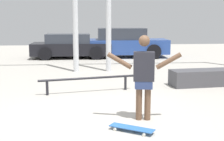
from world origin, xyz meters
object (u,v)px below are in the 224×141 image
object	(u,v)px
skateboard	(132,128)
grind_box	(216,77)
parked_car_blue	(124,43)
grind_rail	(88,80)
parked_car_black	(71,46)
skateboarder	(144,73)

from	to	relation	value
skateboard	grind_box	world-z (taller)	grind_box
grind_box	parked_car_blue	world-z (taller)	parked_car_blue
grind_rail	parked_car_blue	world-z (taller)	parked_car_blue
parked_car_black	parked_car_blue	bearing A→B (deg)	1.12
grind_box	parked_car_blue	size ratio (longest dim) A/B	0.62
skateboard	parked_car_blue	size ratio (longest dim) A/B	0.18
grind_box	parked_car_black	xyz separation A→B (m)	(-4.52, 7.08, 0.36)
parked_car_blue	skateboard	bearing A→B (deg)	-95.00
skateboarder	parked_car_blue	world-z (taller)	skateboarder
skateboarder	grind_box	bearing A→B (deg)	55.57
skateboarder	skateboard	size ratio (longest dim) A/B	2.09
skateboarder	grind_rail	size ratio (longest dim) A/B	0.64
skateboarder	parked_car_black	distance (m)	10.24
skateboard	grind_rail	world-z (taller)	grind_rail
grind_box	parked_car_black	distance (m)	8.41
skateboard	parked_car_black	distance (m)	10.82
parked_car_black	skateboarder	bearing A→B (deg)	-79.96
skateboard	grind_box	size ratio (longest dim) A/B	0.29
skateboard	parked_car_black	xyz separation A→B (m)	(-1.40, 10.72, 0.53)
grind_rail	parked_car_black	xyz separation A→B (m)	(-0.70, 7.68, 0.27)
grind_box	skateboard	bearing A→B (deg)	-130.58
skateboarder	parked_car_blue	size ratio (longest dim) A/B	0.37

